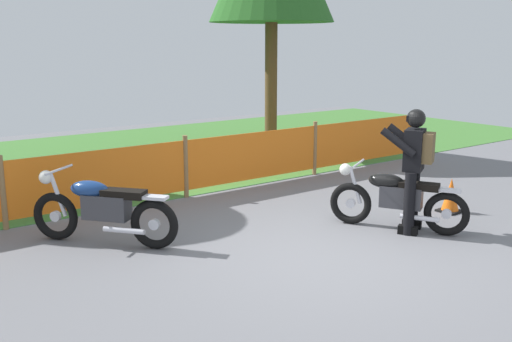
{
  "coord_description": "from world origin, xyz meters",
  "views": [
    {
      "loc": [
        -4.82,
        -5.0,
        2.57
      ],
      "look_at": [
        -0.28,
        1.06,
        0.9
      ],
      "focal_mm": 41.46,
      "sensor_mm": 36.0,
      "label": 1
    }
  ],
  "objects": [
    {
      "name": "ground",
      "position": [
        0.0,
        0.0,
        -0.01
      ],
      "size": [
        24.0,
        24.0,
        0.02
      ],
      "primitive_type": "cube",
      "color": "slate"
    },
    {
      "name": "barrier_fence",
      "position": [
        0.0,
        3.4,
        0.54
      ],
      "size": [
        11.67,
        0.08,
        1.05
      ],
      "color": "olive",
      "rests_on": "ground"
    },
    {
      "name": "motorcycle_trailing",
      "position": [
        1.46,
        0.15,
        0.44
      ],
      "size": [
        1.04,
        1.72,
        0.91
      ],
      "rotation": [
        0.0,
        0.0,
        2.08
      ],
      "color": "black",
      "rests_on": "ground"
    },
    {
      "name": "rider_trailing",
      "position": [
        1.56,
        -0.03,
        0.95
      ],
      "size": [
        0.71,
        0.79,
        1.69
      ],
      "rotation": [
        0.0,
        0.0,
        2.08
      ],
      "color": "black",
      "rests_on": "ground"
    },
    {
      "name": "grass_verge",
      "position": [
        0.0,
        7.26,
        0.01
      ],
      "size": [
        24.0,
        7.73,
        0.01
      ],
      "primitive_type": "cube",
      "color": "#427A33",
      "rests_on": "ground"
    },
    {
      "name": "motorcycle_lead",
      "position": [
        -2.04,
        2.0,
        0.47
      ],
      "size": [
        1.36,
        1.66,
        0.97
      ],
      "rotation": [
        0.0,
        0.0,
        2.25
      ],
      "color": "black",
      "rests_on": "ground"
    },
    {
      "name": "traffic_cone",
      "position": [
        2.8,
        0.21,
        0.26
      ],
      "size": [
        0.32,
        0.32,
        0.53
      ],
      "color": "black",
      "rests_on": "ground"
    }
  ]
}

